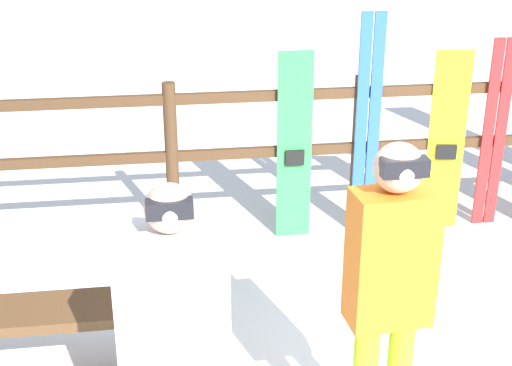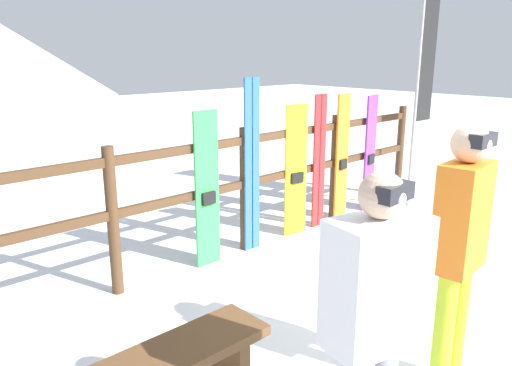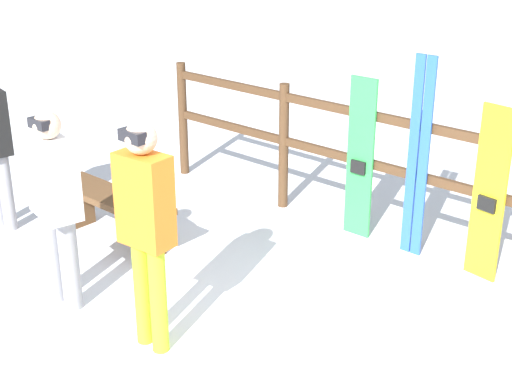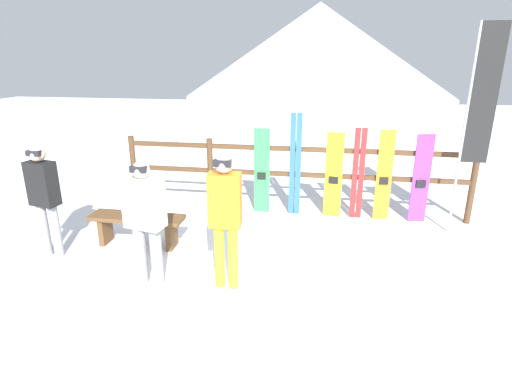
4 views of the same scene
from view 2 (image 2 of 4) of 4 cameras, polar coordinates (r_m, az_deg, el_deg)
The scene contains 11 objects.
ground_plane at distance 4.13m, azimuth 19.78°, elevation -15.40°, with size 40.00×40.00×0.00m, color white.
fence at distance 5.08m, azimuth -1.32°, elevation 0.54°, with size 5.96×0.10×1.28m.
person_white at distance 2.35m, azimuth 13.34°, elevation -14.55°, with size 0.49×0.33×1.54m.
person_orange at distance 3.11m, azimuth 22.30°, elevation -6.00°, with size 0.38×0.23×1.64m.
snowboard_green at distance 4.72m, azimuth -5.62°, elevation -0.86°, with size 0.27×0.06×1.50m.
ski_pair_blue at distance 5.04m, azimuth -0.49°, elevation 1.88°, with size 0.19×0.02×1.77m.
snowboard_yellow at distance 5.53m, azimuth 4.57°, elevation 1.33°, with size 0.29×0.09×1.47m.
ski_pair_red at distance 5.81m, azimuth 7.22°, elevation 2.40°, with size 0.19×0.02×1.56m.
snowboard_orange at distance 6.14m, azimuth 9.78°, elevation 2.83°, with size 0.25×0.07×1.54m.
snowboard_purple at distance 6.61m, azimuth 12.89°, elevation 3.30°, with size 0.28×0.09×1.48m.
rental_flag at distance 6.76m, azimuth 18.70°, elevation 13.27°, with size 0.40×0.04×3.12m.
Camera 2 is at (-3.26, -1.54, 2.02)m, focal length 35.00 mm.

